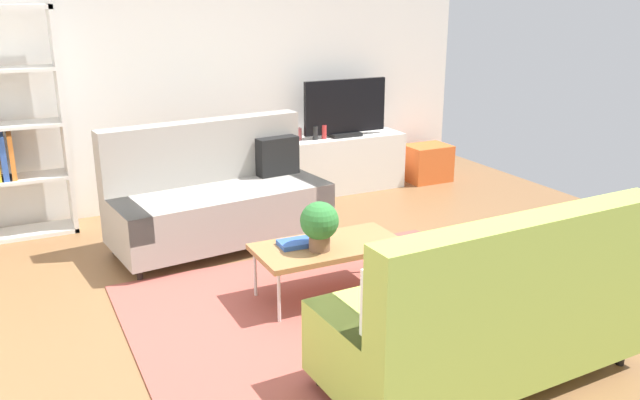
# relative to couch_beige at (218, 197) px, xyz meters

# --- Properties ---
(ground_plane) EXTENTS (7.68, 7.68, 0.00)m
(ground_plane) POSITION_rel_couch_beige_xyz_m (0.20, -1.45, -0.44)
(ground_plane) COLOR brown
(wall_far) EXTENTS (6.40, 0.12, 2.90)m
(wall_far) POSITION_rel_couch_beige_xyz_m (0.20, 1.35, 1.01)
(wall_far) COLOR white
(wall_far) RESTS_ON ground_plane
(area_rug) EXTENTS (2.90, 2.20, 0.01)m
(area_rug) POSITION_rel_couch_beige_xyz_m (0.34, -1.62, -0.44)
(area_rug) COLOR #9E4C42
(area_rug) RESTS_ON ground_plane
(couch_beige) EXTENTS (1.98, 1.05, 1.10)m
(couch_beige) POSITION_rel_couch_beige_xyz_m (0.00, 0.00, 0.00)
(couch_beige) COLOR gray
(couch_beige) RESTS_ON ground_plane
(couch_green) EXTENTS (1.93, 0.92, 1.10)m
(couch_green) POSITION_rel_couch_beige_xyz_m (0.68, -2.84, 0.01)
(couch_green) COLOR #A3BC4C
(couch_green) RESTS_ON ground_plane
(coffee_table) EXTENTS (1.10, 0.56, 0.42)m
(coffee_table) POSITION_rel_couch_beige_xyz_m (0.39, -1.42, -0.05)
(coffee_table) COLOR #9E7042
(coffee_table) RESTS_ON ground_plane
(tv_console) EXTENTS (1.40, 0.44, 0.64)m
(tv_console) POSITION_rel_couch_beige_xyz_m (1.82, 1.01, -0.12)
(tv_console) COLOR silver
(tv_console) RESTS_ON ground_plane
(tv) EXTENTS (1.00, 0.20, 0.64)m
(tv) POSITION_rel_couch_beige_xyz_m (1.82, 0.99, 0.51)
(tv) COLOR black
(tv) RESTS_ON tv_console
(storage_trunk) EXTENTS (0.52, 0.40, 0.44)m
(storage_trunk) POSITION_rel_couch_beige_xyz_m (2.92, 0.91, -0.22)
(storage_trunk) COLOR orange
(storage_trunk) RESTS_ON ground_plane
(potted_plant) EXTENTS (0.28, 0.28, 0.36)m
(potted_plant) POSITION_rel_couch_beige_xyz_m (0.28, -1.49, 0.18)
(potted_plant) COLOR brown
(potted_plant) RESTS_ON coffee_table
(table_book_0) EXTENTS (0.25, 0.19, 0.04)m
(table_book_0) POSITION_rel_couch_beige_xyz_m (0.16, -1.34, -0.00)
(table_book_0) COLOR #3359B2
(table_book_0) RESTS_ON coffee_table
(vase_0) EXTENTS (0.14, 0.14, 0.13)m
(vase_0) POSITION_rel_couch_beige_xyz_m (1.24, 1.06, 0.26)
(vase_0) COLOR #B24C4C
(vase_0) RESTS_ON tv_console
(bottle_0) EXTENTS (0.06, 0.06, 0.15)m
(bottle_0) POSITION_rel_couch_beige_xyz_m (1.44, 0.97, 0.27)
(bottle_0) COLOR #262626
(bottle_0) RESTS_ON tv_console
(bottle_1) EXTENTS (0.06, 0.06, 0.15)m
(bottle_1) POSITION_rel_couch_beige_xyz_m (1.55, 0.97, 0.28)
(bottle_1) COLOR red
(bottle_1) RESTS_ON tv_console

